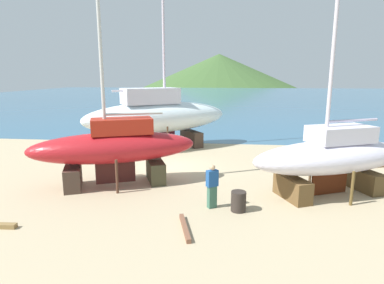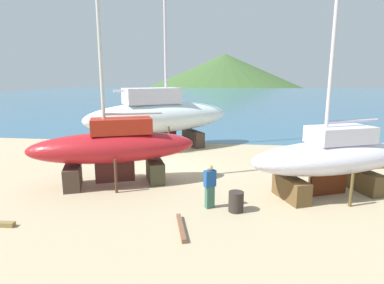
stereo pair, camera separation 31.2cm
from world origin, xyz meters
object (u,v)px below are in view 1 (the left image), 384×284
Objects in this scene: sailboat_small_center at (332,156)px; barrel_rust_far at (238,201)px; worker at (212,186)px; sailboat_mid_port at (115,147)px; sailboat_large_starboard at (157,116)px.

sailboat_small_center is 4.75m from barrel_rust_far.
worker is at bearing 168.20° from barrel_rust_far.
sailboat_large_starboard reaches higher than sailboat_mid_port.
worker is at bearing -1.09° from sailboat_small_center.
barrel_rust_far is (1.01, -0.21, -0.51)m from worker.
sailboat_mid_port is at bearing 156.70° from barrel_rust_far.
sailboat_large_starboard is at bearing -114.67° from sailboat_mid_port.
worker reaches higher than barrel_rust_far.
sailboat_mid_port is 7.15× the size of worker.
sailboat_small_center is 16.42× the size of barrel_rust_far.
sailboat_small_center is at bearing -73.38° from sailboat_large_starboard.
sailboat_large_starboard is 10.90× the size of worker.
sailboat_mid_port is 6.28m from barrel_rust_far.
sailboat_mid_port is 16.04× the size of barrel_rust_far.
worker is (4.61, -2.21, -0.92)m from sailboat_mid_port.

